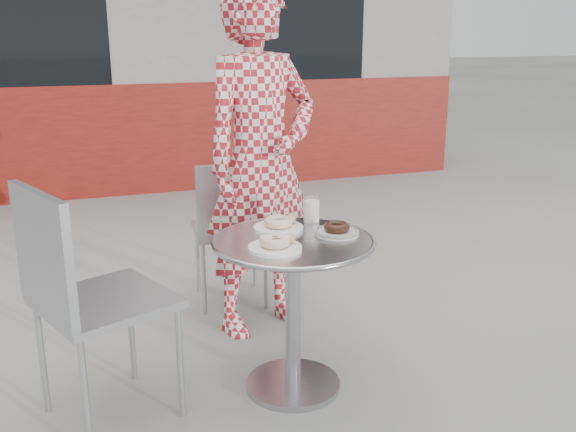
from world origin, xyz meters
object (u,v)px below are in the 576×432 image
object	(u,v)px
bistro_table	(293,277)
chair_left	(106,348)
plate_near	(276,244)
chair_far	(231,258)
milk_cup	(312,210)
plate_far	(279,225)
seated_person	(261,162)
plate_checker	(337,230)

from	to	relation	value
bistro_table	chair_left	distance (m)	0.77
bistro_table	plate_near	world-z (taller)	plate_near
chair_far	chair_left	distance (m)	1.18
chair_far	milk_cup	size ratio (longest dim) A/B	7.21
plate_far	milk_cup	distance (m)	0.18
seated_person	plate_near	size ratio (longest dim) A/B	8.30
chair_left	plate_checker	size ratio (longest dim) A/B	5.12
chair_far	seated_person	bearing A→B (deg)	108.50
bistro_table	plate_near	xyz separation A→B (m)	(-0.10, -0.10, 0.18)
chair_far	plate_checker	size ratio (longest dim) A/B	4.41
plate_far	plate_checker	distance (m)	0.24
chair_left	seated_person	distance (m)	1.14
plate_far	plate_near	xyz separation A→B (m)	(-0.09, -0.24, 0.00)
milk_cup	seated_person	bearing A→B (deg)	102.44
seated_person	plate_near	bearing A→B (deg)	-120.61
plate_near	chair_left	bearing A→B (deg)	167.51
chair_left	plate_near	xyz separation A→B (m)	(0.64, -0.14, 0.39)
plate_far	milk_cup	bearing A→B (deg)	19.31
bistro_table	chair_left	world-z (taller)	chair_left
plate_checker	chair_left	bearing A→B (deg)	177.45
bistro_table	plate_checker	xyz separation A→B (m)	(0.19, 0.00, 0.18)
chair_left	plate_far	bearing A→B (deg)	-104.92
chair_left	bistro_table	bearing A→B (deg)	-115.86
chair_far	bistro_table	bearing A→B (deg)	96.87
seated_person	plate_checker	size ratio (longest dim) A/B	9.23
bistro_table	plate_near	bearing A→B (deg)	-137.61
seated_person	plate_far	world-z (taller)	seated_person
chair_left	plate_checker	distance (m)	1.01
chair_left	chair_far	bearing A→B (deg)	-60.60
milk_cup	chair_left	bearing A→B (deg)	-170.26
seated_person	plate_near	distance (m)	0.76
plate_checker	milk_cup	distance (m)	0.20
milk_cup	bistro_table	bearing A→B (deg)	-127.97
chair_left	plate_far	xyz separation A→B (m)	(0.73, 0.10, 0.39)
chair_far	seated_person	xyz separation A→B (m)	(0.08, -0.34, 0.60)
chair_far	plate_checker	xyz separation A→B (m)	(0.20, -0.96, 0.43)
plate_near	milk_cup	xyz separation A→B (m)	(0.26, 0.29, 0.03)
bistro_table	seated_person	xyz separation A→B (m)	(0.06, 0.63, 0.35)
bistro_table	plate_far	xyz separation A→B (m)	(-0.01, 0.14, 0.18)
chair_far	chair_left	bearing A→B (deg)	57.79
chair_far	seated_person	size ratio (longest dim) A/B	0.48
plate_near	plate_checker	bearing A→B (deg)	18.77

